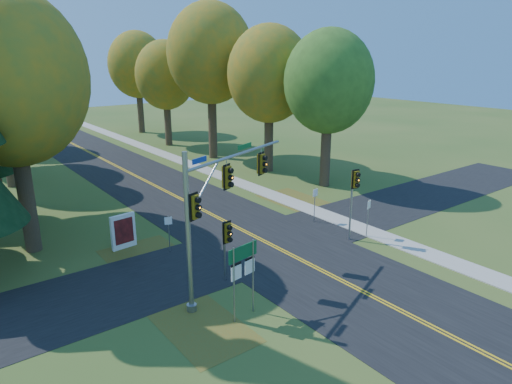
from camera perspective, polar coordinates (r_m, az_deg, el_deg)
ground at (r=25.71m, az=4.26°, el=-7.81°), size 160.00×160.00×0.00m
road_main at (r=25.70m, az=4.26°, el=-7.79°), size 8.00×160.00×0.02m
road_cross at (r=27.10m, az=1.45°, el=-6.39°), size 60.00×6.00×0.02m
centerline_left at (r=25.64m, az=4.09°, el=-7.81°), size 0.10×160.00×0.01m
centerline_right at (r=25.76m, az=4.43°, el=-7.70°), size 0.10×160.00×0.01m
sidewalk_east at (r=29.87m, az=13.26°, el=-4.55°), size 1.60×160.00×0.06m
leaf_patch_w_near at (r=25.60m, az=-13.01°, el=-8.32°), size 4.00×6.00×0.00m
leaf_patch_e at (r=34.11m, az=6.19°, el=-1.49°), size 3.50×8.00×0.00m
leaf_patch_w_far at (r=19.70m, az=-6.88°, el=-16.24°), size 3.00×5.00×0.00m
tree_w_a at (r=27.17m, az=-28.45°, el=12.32°), size 8.00×8.00×14.15m
tree_e_a at (r=37.77m, az=9.07°, el=13.40°), size 7.20×7.20×12.73m
tree_e_b at (r=42.37m, az=1.68°, el=14.46°), size 7.60×7.60×13.33m
tree_e_c at (r=48.33m, az=-5.67°, el=16.79°), size 8.80×8.80×15.79m
tree_e_d at (r=56.12m, az=-11.25°, el=14.10°), size 7.00×7.00×12.32m
tree_e_e at (r=66.32m, az=-14.60°, el=15.11°), size 7.80×7.80×13.74m
traffic_mast at (r=20.18m, az=-5.01°, el=-1.02°), size 7.30×3.19×7.06m
east_signal_pole at (r=26.93m, az=12.20°, el=0.60°), size 0.51×0.59×4.41m
ped_signal_pole at (r=21.91m, az=-3.67°, el=-5.64°), size 0.50×0.57×3.15m
route_sign_cluster at (r=19.03m, az=-1.61°, el=-9.19°), size 1.56×0.30×3.36m
info_kiosk at (r=27.16m, az=-16.26°, el=-4.76°), size 1.48×0.37×2.03m
reg_sign_e_north at (r=30.13m, az=7.38°, el=-0.84°), size 0.45×0.09×2.35m
reg_sign_e_south at (r=28.23m, az=13.87°, el=-2.36°), size 0.44×0.19×2.41m
reg_sign_w at (r=25.94m, az=-10.87°, el=-4.34°), size 0.39×0.17×2.14m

